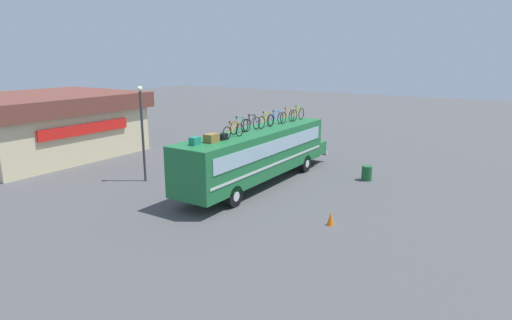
{
  "coord_description": "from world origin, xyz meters",
  "views": [
    {
      "loc": [
        -19.59,
        -12.72,
        7.18
      ],
      "look_at": [
        -0.02,
        0.0,
        1.44
      ],
      "focal_mm": 30.02,
      "sensor_mm": 36.0,
      "label": 1
    }
  ],
  "objects_px": {
    "bus": "(258,152)",
    "luggage_bag_3": "(222,137)",
    "rooftop_bicycle_4": "(266,121)",
    "traffic_cone": "(331,219)",
    "rooftop_bicycle_3": "(252,124)",
    "rooftop_bicycle_5": "(276,119)",
    "luggage_bag_2": "(212,138)",
    "street_lamp": "(142,126)",
    "rooftop_bicycle_2": "(239,126)",
    "trash_bin": "(367,173)",
    "luggage_bag_1": "(195,141)",
    "rooftop_bicycle_7": "(298,114)",
    "rooftop_bicycle_1": "(233,131)",
    "rooftop_bicycle_6": "(287,116)"
  },
  "relations": [
    {
      "from": "rooftop_bicycle_7",
      "to": "street_lamp",
      "type": "relative_size",
      "value": 0.31
    },
    {
      "from": "luggage_bag_3",
      "to": "traffic_cone",
      "type": "bearing_deg",
      "value": -91.53
    },
    {
      "from": "luggage_bag_3",
      "to": "rooftop_bicycle_5",
      "type": "bearing_deg",
      "value": 1.15
    },
    {
      "from": "rooftop_bicycle_4",
      "to": "luggage_bag_3",
      "type": "bearing_deg",
      "value": -179.48
    },
    {
      "from": "rooftop_bicycle_3",
      "to": "rooftop_bicycle_5",
      "type": "relative_size",
      "value": 0.95
    },
    {
      "from": "rooftop_bicycle_7",
      "to": "rooftop_bicycle_5",
      "type": "bearing_deg",
      "value": 173.2
    },
    {
      "from": "bus",
      "to": "luggage_bag_3",
      "type": "distance_m",
      "value": 3.6
    },
    {
      "from": "rooftop_bicycle_2",
      "to": "rooftop_bicycle_6",
      "type": "bearing_deg",
      "value": -4.14
    },
    {
      "from": "rooftop_bicycle_3",
      "to": "traffic_cone",
      "type": "height_order",
      "value": "rooftop_bicycle_3"
    },
    {
      "from": "rooftop_bicycle_3",
      "to": "rooftop_bicycle_7",
      "type": "distance_m",
      "value": 4.76
    },
    {
      "from": "luggage_bag_2",
      "to": "traffic_cone",
      "type": "bearing_deg",
      "value": -83.72
    },
    {
      "from": "rooftop_bicycle_5",
      "to": "rooftop_bicycle_6",
      "type": "distance_m",
      "value": 1.12
    },
    {
      "from": "luggage_bag_2",
      "to": "street_lamp",
      "type": "distance_m",
      "value": 5.95
    },
    {
      "from": "rooftop_bicycle_7",
      "to": "traffic_cone",
      "type": "height_order",
      "value": "rooftop_bicycle_7"
    },
    {
      "from": "bus",
      "to": "luggage_bag_1",
      "type": "relative_size",
      "value": 27.46
    },
    {
      "from": "rooftop_bicycle_1",
      "to": "trash_bin",
      "type": "height_order",
      "value": "rooftop_bicycle_1"
    },
    {
      "from": "luggage_bag_1",
      "to": "rooftop_bicycle_1",
      "type": "relative_size",
      "value": 0.27
    },
    {
      "from": "rooftop_bicycle_4",
      "to": "traffic_cone",
      "type": "relative_size",
      "value": 2.83
    },
    {
      "from": "luggage_bag_2",
      "to": "traffic_cone",
      "type": "relative_size",
      "value": 1.1
    },
    {
      "from": "rooftop_bicycle_1",
      "to": "traffic_cone",
      "type": "bearing_deg",
      "value": -97.83
    },
    {
      "from": "rooftop_bicycle_1",
      "to": "rooftop_bicycle_4",
      "type": "xyz_separation_m",
      "value": [
        3.55,
        0.28,
        0.03
      ]
    },
    {
      "from": "rooftop_bicycle_5",
      "to": "trash_bin",
      "type": "relative_size",
      "value": 2.06
    },
    {
      "from": "rooftop_bicycle_2",
      "to": "luggage_bag_3",
      "type": "bearing_deg",
      "value": -172.18
    },
    {
      "from": "rooftop_bicycle_3",
      "to": "rooftop_bicycle_2",
      "type": "bearing_deg",
      "value": 177.54
    },
    {
      "from": "rooftop_bicycle_3",
      "to": "street_lamp",
      "type": "xyz_separation_m",
      "value": [
        -2.78,
        5.66,
        -0.27
      ]
    },
    {
      "from": "luggage_bag_1",
      "to": "rooftop_bicycle_5",
      "type": "height_order",
      "value": "rooftop_bicycle_5"
    },
    {
      "from": "rooftop_bicycle_1",
      "to": "rooftop_bicycle_4",
      "type": "bearing_deg",
      "value": 4.45
    },
    {
      "from": "rooftop_bicycle_4",
      "to": "traffic_cone",
      "type": "bearing_deg",
      "value": -125.85
    },
    {
      "from": "rooftop_bicycle_5",
      "to": "street_lamp",
      "type": "distance_m",
      "value": 7.78
    },
    {
      "from": "rooftop_bicycle_2",
      "to": "traffic_cone",
      "type": "distance_m",
      "value": 7.29
    },
    {
      "from": "street_lamp",
      "to": "rooftop_bicycle_6",
      "type": "bearing_deg",
      "value": -43.24
    },
    {
      "from": "rooftop_bicycle_2",
      "to": "rooftop_bicycle_5",
      "type": "height_order",
      "value": "rooftop_bicycle_2"
    },
    {
      "from": "rooftop_bicycle_1",
      "to": "rooftop_bicycle_6",
      "type": "bearing_deg",
      "value": 1.52
    },
    {
      "from": "rooftop_bicycle_6",
      "to": "luggage_bag_1",
      "type": "bearing_deg",
      "value": 177.56
    },
    {
      "from": "traffic_cone",
      "to": "street_lamp",
      "type": "relative_size",
      "value": 0.11
    },
    {
      "from": "rooftop_bicycle_7",
      "to": "rooftop_bicycle_4",
      "type": "bearing_deg",
      "value": 176.72
    },
    {
      "from": "rooftop_bicycle_7",
      "to": "luggage_bag_3",
      "type": "bearing_deg",
      "value": 178.77
    },
    {
      "from": "luggage_bag_1",
      "to": "rooftop_bicycle_3",
      "type": "height_order",
      "value": "rooftop_bicycle_3"
    },
    {
      "from": "bus",
      "to": "luggage_bag_2",
      "type": "distance_m",
      "value": 4.38
    },
    {
      "from": "luggage_bag_1",
      "to": "rooftop_bicycle_4",
      "type": "height_order",
      "value": "rooftop_bicycle_4"
    },
    {
      "from": "rooftop_bicycle_3",
      "to": "rooftop_bicycle_6",
      "type": "height_order",
      "value": "rooftop_bicycle_6"
    },
    {
      "from": "rooftop_bicycle_1",
      "to": "bus",
      "type": "bearing_deg",
      "value": 5.12
    },
    {
      "from": "rooftop_bicycle_3",
      "to": "rooftop_bicycle_4",
      "type": "height_order",
      "value": "rooftop_bicycle_4"
    },
    {
      "from": "bus",
      "to": "luggage_bag_3",
      "type": "bearing_deg",
      "value": -179.97
    },
    {
      "from": "trash_bin",
      "to": "traffic_cone",
      "type": "height_order",
      "value": "trash_bin"
    },
    {
      "from": "rooftop_bicycle_3",
      "to": "rooftop_bicycle_5",
      "type": "xyz_separation_m",
      "value": [
        2.45,
        -0.1,
        -0.01
      ]
    },
    {
      "from": "luggage_bag_3",
      "to": "rooftop_bicycle_2",
      "type": "bearing_deg",
      "value": 7.82
    },
    {
      "from": "rooftop_bicycle_6",
      "to": "street_lamp",
      "type": "height_order",
      "value": "street_lamp"
    },
    {
      "from": "luggage_bag_3",
      "to": "rooftop_bicycle_1",
      "type": "distance_m",
      "value": 0.71
    },
    {
      "from": "rooftop_bicycle_5",
      "to": "traffic_cone",
      "type": "relative_size",
      "value": 2.99
    }
  ]
}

